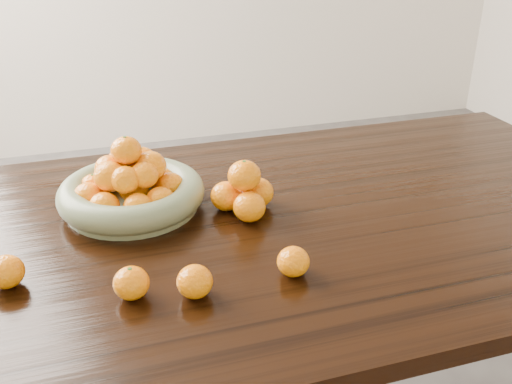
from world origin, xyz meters
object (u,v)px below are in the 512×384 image
object	(u,v)px
dining_table	(251,254)
fruit_bowl	(131,189)
loose_orange_0	(131,283)
orange_pyramid	(245,192)

from	to	relation	value
dining_table	fruit_bowl	world-z (taller)	fruit_bowl
dining_table	fruit_bowl	distance (m)	0.32
dining_table	loose_orange_0	bearing A→B (deg)	-143.94
dining_table	orange_pyramid	bearing A→B (deg)	92.13
orange_pyramid	loose_orange_0	bearing A→B (deg)	-138.35
loose_orange_0	dining_table	bearing A→B (deg)	36.06
fruit_bowl	loose_orange_0	world-z (taller)	fruit_bowl
fruit_bowl	loose_orange_0	xyz separation A→B (m)	(-0.04, -0.35, -0.02)
dining_table	loose_orange_0	xyz separation A→B (m)	(-0.29, -0.21, 0.12)
dining_table	orange_pyramid	world-z (taller)	orange_pyramid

